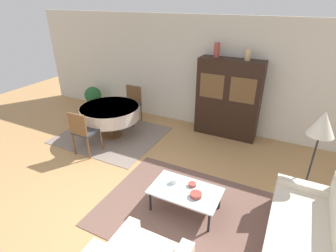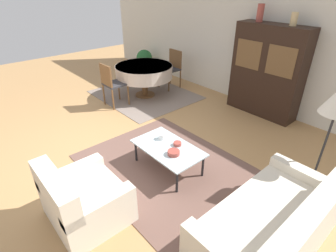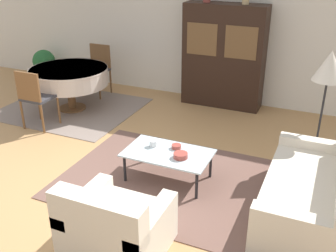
{
  "view_description": "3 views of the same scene",
  "coord_description": "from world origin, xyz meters",
  "px_view_note": "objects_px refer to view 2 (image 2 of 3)",
  "views": [
    {
      "loc": [
        2.1,
        -2.38,
        3.04
      ],
      "look_at": [
        0.2,
        1.4,
        0.95
      ],
      "focal_mm": 28.0,
      "sensor_mm": 36.0,
      "label": 1
    },
    {
      "loc": [
        3.35,
        -1.57,
        2.57
      ],
      "look_at": [
        0.92,
        0.55,
        0.75
      ],
      "focal_mm": 28.0,
      "sensor_mm": 36.0,
      "label": 2
    },
    {
      "loc": [
        2.65,
        -3.36,
        2.71
      ],
      "look_at": [
        0.92,
        0.55,
        0.75
      ],
      "focal_mm": 42.0,
      "sensor_mm": 36.0,
      "label": 3
    }
  ],
  "objects_px": {
    "display_cabinet": "(267,72)",
    "bowl_small": "(177,144)",
    "dining_chair_near": "(112,82)",
    "vase_tall": "(260,13)",
    "armchair": "(83,200)",
    "dining_chair_far": "(172,66)",
    "vase_short": "(294,19)",
    "cup": "(162,137)",
    "bowl": "(174,153)",
    "coffee_table": "(168,149)",
    "dining_table": "(144,72)",
    "potted_plant": "(144,60)",
    "couch": "(274,225)"
  },
  "relations": [
    {
      "from": "cup",
      "to": "bowl",
      "type": "bearing_deg",
      "value": -18.03
    },
    {
      "from": "couch",
      "to": "potted_plant",
      "type": "bearing_deg",
      "value": 65.64
    },
    {
      "from": "armchair",
      "to": "bowl",
      "type": "distance_m",
      "value": 1.34
    },
    {
      "from": "cup",
      "to": "armchair",
      "type": "bearing_deg",
      "value": -78.33
    },
    {
      "from": "bowl",
      "to": "dining_table",
      "type": "bearing_deg",
      "value": 150.78
    },
    {
      "from": "dining_chair_far",
      "to": "cup",
      "type": "xyz_separation_m",
      "value": [
        2.32,
        -2.3,
        -0.14
      ]
    },
    {
      "from": "armchair",
      "to": "dining_chair_far",
      "type": "height_order",
      "value": "dining_chair_far"
    },
    {
      "from": "display_cabinet",
      "to": "bowl",
      "type": "bearing_deg",
      "value": -83.24
    },
    {
      "from": "vase_tall",
      "to": "dining_chair_far",
      "type": "bearing_deg",
      "value": -168.05
    },
    {
      "from": "dining_table",
      "to": "cup",
      "type": "relative_size",
      "value": 13.82
    },
    {
      "from": "vase_tall",
      "to": "vase_short",
      "type": "relative_size",
      "value": 1.41
    },
    {
      "from": "display_cabinet",
      "to": "cup",
      "type": "xyz_separation_m",
      "value": [
        -0.09,
        -2.73,
        -0.48
      ]
    },
    {
      "from": "display_cabinet",
      "to": "bowl",
      "type": "height_order",
      "value": "display_cabinet"
    },
    {
      "from": "bowl",
      "to": "dining_chair_near",
      "type": "bearing_deg",
      "value": 166.95
    },
    {
      "from": "couch",
      "to": "dining_table",
      "type": "xyz_separation_m",
      "value": [
        -4.29,
        1.49,
        0.33
      ]
    },
    {
      "from": "armchair",
      "to": "dining_chair_far",
      "type": "distance_m",
      "value": 4.6
    },
    {
      "from": "vase_short",
      "to": "potted_plant",
      "type": "height_order",
      "value": "vase_short"
    },
    {
      "from": "coffee_table",
      "to": "potted_plant",
      "type": "xyz_separation_m",
      "value": [
        -4.1,
        2.62,
        0.02
      ]
    },
    {
      "from": "display_cabinet",
      "to": "dining_chair_far",
      "type": "height_order",
      "value": "display_cabinet"
    },
    {
      "from": "bowl",
      "to": "potted_plant",
      "type": "distance_m",
      "value": 5.06
    },
    {
      "from": "cup",
      "to": "vase_tall",
      "type": "height_order",
      "value": "vase_tall"
    },
    {
      "from": "dining_table",
      "to": "dining_chair_near",
      "type": "relative_size",
      "value": 1.41
    },
    {
      "from": "dining_table",
      "to": "cup",
      "type": "distance_m",
      "value": 2.71
    },
    {
      "from": "armchair",
      "to": "dining_chair_near",
      "type": "relative_size",
      "value": 0.93
    },
    {
      "from": "couch",
      "to": "potted_plant",
      "type": "height_order",
      "value": "couch"
    },
    {
      "from": "coffee_table",
      "to": "armchair",
      "type": "bearing_deg",
      "value": -87.21
    },
    {
      "from": "dining_chair_far",
      "to": "vase_short",
      "type": "xyz_separation_m",
      "value": [
        2.72,
        0.43,
        1.37
      ]
    },
    {
      "from": "dining_table",
      "to": "potted_plant",
      "type": "relative_size",
      "value": 2.0
    },
    {
      "from": "cup",
      "to": "potted_plant",
      "type": "xyz_separation_m",
      "value": [
        -3.86,
        2.55,
        -0.05
      ]
    },
    {
      "from": "display_cabinet",
      "to": "potted_plant",
      "type": "bearing_deg",
      "value": -177.35
    },
    {
      "from": "vase_tall",
      "to": "potted_plant",
      "type": "xyz_separation_m",
      "value": [
        -3.59,
        -0.18,
        -1.61
      ]
    },
    {
      "from": "dining_chair_near",
      "to": "dining_chair_far",
      "type": "xyz_separation_m",
      "value": [
        0.0,
        1.8,
        0.0
      ]
    },
    {
      "from": "potted_plant",
      "to": "dining_table",
      "type": "bearing_deg",
      "value": -36.65
    },
    {
      "from": "dining_chair_near",
      "to": "vase_tall",
      "type": "xyz_separation_m",
      "value": [
        2.05,
        2.23,
        1.42
      ]
    },
    {
      "from": "bowl",
      "to": "vase_short",
      "type": "xyz_separation_m",
      "value": [
        -0.02,
        2.87,
        1.52
      ]
    },
    {
      "from": "display_cabinet",
      "to": "cup",
      "type": "height_order",
      "value": "display_cabinet"
    },
    {
      "from": "bowl_small",
      "to": "vase_tall",
      "type": "xyz_separation_m",
      "value": [
        -0.56,
        2.67,
        1.58
      ]
    },
    {
      "from": "couch",
      "to": "potted_plant",
      "type": "distance_m",
      "value": 6.41
    },
    {
      "from": "display_cabinet",
      "to": "bowl_small",
      "type": "relative_size",
      "value": 15.08
    },
    {
      "from": "couch",
      "to": "bowl",
      "type": "bearing_deg",
      "value": 91.61
    },
    {
      "from": "display_cabinet",
      "to": "bowl",
      "type": "distance_m",
      "value": 2.93
    },
    {
      "from": "bowl_small",
      "to": "dining_chair_far",
      "type": "bearing_deg",
      "value": 139.41
    },
    {
      "from": "cup",
      "to": "bowl",
      "type": "distance_m",
      "value": 0.45
    },
    {
      "from": "dining_chair_far",
      "to": "bowl",
      "type": "relative_size",
      "value": 5.57
    },
    {
      "from": "dining_chair_far",
      "to": "coffee_table",
      "type": "bearing_deg",
      "value": 137.1
    },
    {
      "from": "couch",
      "to": "bowl_small",
      "type": "distance_m",
      "value": 1.7
    },
    {
      "from": "dining_chair_near",
      "to": "cup",
      "type": "xyz_separation_m",
      "value": [
        2.32,
        -0.5,
        -0.14
      ]
    },
    {
      "from": "cup",
      "to": "vase_short",
      "type": "xyz_separation_m",
      "value": [
        0.41,
        2.73,
        1.51
      ]
    },
    {
      "from": "couch",
      "to": "display_cabinet",
      "type": "bearing_deg",
      "value": 33.72
    },
    {
      "from": "vase_tall",
      "to": "potted_plant",
      "type": "relative_size",
      "value": 0.47
    }
  ]
}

